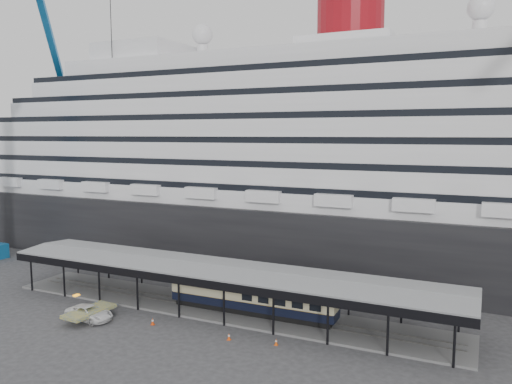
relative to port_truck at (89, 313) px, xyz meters
The scene contains 8 objects.
ground 12.20m from the port_truck, 18.79° to the left, with size 200.00×200.00×0.00m, color #333335.
cruise_ship 41.63m from the port_truck, 72.14° to the left, with size 130.00×30.00×43.90m.
platform_canopy 14.66m from the port_truck, 37.75° to the left, with size 56.00×9.18×5.30m.
port_truck is the anchor object (origin of this frame).
pullman_carriage 18.21m from the port_truck, 29.47° to the left, with size 19.93×2.82×19.54m.
traffic_cone_left 7.48m from the port_truck, 13.61° to the left, with size 0.43×0.43×0.78m.
traffic_cone_mid 16.75m from the port_truck, ahead, with size 0.43×0.43×0.72m.
traffic_cone_right 21.61m from the port_truck, ahead, with size 0.35×0.35×0.68m.
Camera 1 is at (27.86, -44.63, 20.61)m, focal length 35.00 mm.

